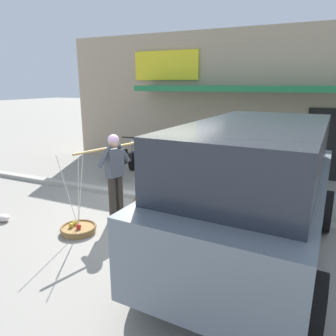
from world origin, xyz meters
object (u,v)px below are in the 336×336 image
fruit_vendor (115,170)px  motorcycle_second_in_row (163,164)px  fruit_basket_left_side (148,201)px  motorcycle_nearest_shop (124,161)px  wooden_crate (254,183)px  plastic_litter_bag (3,218)px  parked_truck (256,187)px  fruit_basket_right_side (78,228)px  motorcycle_third_in_row (200,170)px

fruit_vendor → motorcycle_second_in_row: size_ratio=0.98×
fruit_basket_left_side → motorcycle_nearest_shop: bearing=134.5°
wooden_crate → fruit_vendor: bearing=-127.2°
fruit_vendor → plastic_litter_bag: size_ratio=6.33×
fruit_vendor → motorcycle_second_in_row: bearing=95.5°
motorcycle_nearest_shop → parked_truck: 5.19m
fruit_basket_right_side → motorcycle_nearest_shop: size_ratio=0.80×
motorcycle_third_in_row → fruit_vendor: bearing=-110.1°
fruit_basket_left_side → motorcycle_second_in_row: size_ratio=0.80×
plastic_litter_bag → wooden_crate: (4.16, 4.05, 0.09)m
fruit_vendor → motorcycle_second_in_row: (-0.27, 2.79, -0.53)m
fruit_vendor → fruit_basket_left_side: fruit_vendor is taller
parked_truck → wooden_crate: bearing=99.1°
plastic_litter_bag → wooden_crate: bearing=44.3°
plastic_litter_bag → parked_truck: bearing=9.1°
motorcycle_second_in_row → fruit_vendor: bearing=-84.5°
fruit_basket_left_side → fruit_basket_right_side: (-0.50, -1.76, -0.00)m
parked_truck → plastic_litter_bag: bearing=-170.9°
motorcycle_nearest_shop → plastic_litter_bag: motorcycle_nearest_shop is taller
motorcycle_third_in_row → plastic_litter_bag: bearing=-128.0°
motorcycle_nearest_shop → motorcycle_third_in_row: (2.37, -0.07, 0.00)m
fruit_basket_left_side → motorcycle_nearest_shop: fruit_basket_left_side is taller
motorcycle_third_in_row → parked_truck: 3.49m
fruit_basket_left_side → parked_truck: (2.52, -1.24, 1.06)m
fruit_vendor → wooden_crate: size_ratio=4.03×
plastic_litter_bag → motorcycle_second_in_row: bearing=67.0°
parked_truck → plastic_litter_bag: (-4.69, -0.75, -1.06)m
fruit_vendor → motorcycle_nearest_shop: size_ratio=0.98×
fruit_basket_right_side → plastic_litter_bag: fruit_basket_right_side is taller
fruit_basket_left_side → motorcycle_second_in_row: fruit_basket_left_side is taller
fruit_basket_right_side → parked_truck: parked_truck is taller
fruit_vendor → fruit_basket_right_side: size_ratio=1.22×
motorcycle_third_in_row → wooden_crate: size_ratio=4.13×
wooden_crate → parked_truck: bearing=-80.9°
fruit_vendor → motorcycle_nearest_shop: 3.02m
motorcycle_second_in_row → motorcycle_nearest_shop: bearing=-170.9°
plastic_litter_bag → wooden_crate: size_ratio=0.64×
fruit_basket_right_side → motorcycle_nearest_shop: 3.70m
fruit_vendor → motorcycle_third_in_row: (0.93, 2.53, -0.53)m
fruit_basket_right_side → fruit_vendor: bearing=74.1°
parked_truck → plastic_litter_bag: 4.86m
motorcycle_nearest_shop → plastic_litter_bag: (-0.48, -3.71, -0.38)m
fruit_basket_left_side → motorcycle_nearest_shop: 2.44m
motorcycle_second_in_row → wooden_crate: 2.52m
fruit_basket_left_side → motorcycle_second_in_row: bearing=105.1°
fruit_vendor → parked_truck: (2.76, -0.36, 0.15)m
parked_truck → wooden_crate: parked_truck is taller
motorcycle_second_in_row → motorcycle_third_in_row: size_ratio=0.99×
motorcycle_nearest_shop → parked_truck: (4.20, -2.96, 0.68)m
motorcycle_second_in_row → parked_truck: size_ratio=0.37×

